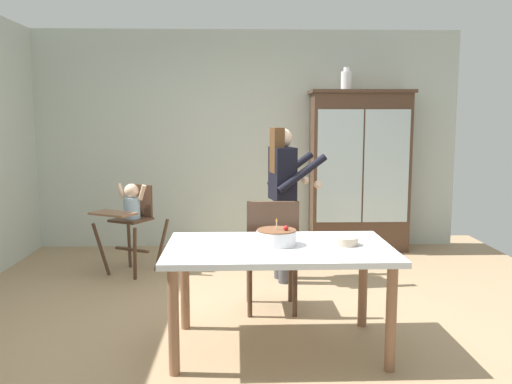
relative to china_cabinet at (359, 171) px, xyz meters
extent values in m
plane|color=tan|center=(-1.39, -2.37, -0.98)|extent=(6.24, 6.24, 0.00)
cube|color=beige|center=(-1.39, 0.26, 0.37)|extent=(5.32, 0.06, 2.70)
cube|color=#4C3323|center=(0.00, 0.00, -0.03)|extent=(1.17, 0.42, 1.92)
cube|color=#4C3323|center=(0.00, 0.00, 0.95)|extent=(1.23, 0.48, 0.04)
cube|color=silver|center=(-0.28, -0.21, 0.07)|extent=(0.54, 0.01, 1.34)
cube|color=silver|center=(0.28, -0.21, 0.07)|extent=(0.54, 0.01, 1.34)
cube|color=#4C3323|center=(0.00, 0.00, 0.07)|extent=(1.09, 0.36, 0.02)
cylinder|color=white|center=(-0.18, 0.00, 1.08)|extent=(0.13, 0.13, 0.22)
cylinder|color=white|center=(-0.18, 0.00, 1.22)|extent=(0.07, 0.07, 0.05)
cylinder|color=#4C3323|center=(-2.90, -1.08, -0.70)|extent=(0.18, 0.09, 0.56)
cylinder|color=#4C3323|center=(-2.51, -1.29, -0.70)|extent=(0.09, 0.18, 0.56)
cylinder|color=#4C3323|center=(-2.69, -0.69, -0.70)|extent=(0.09, 0.18, 0.56)
cylinder|color=#4C3323|center=(-2.30, -0.90, -0.70)|extent=(0.18, 0.09, 0.56)
cube|color=#4C3323|center=(-2.60, -0.99, -0.73)|extent=(0.39, 0.23, 0.02)
cube|color=#4C3323|center=(-2.60, -0.99, -0.41)|extent=(0.46, 0.46, 0.02)
cube|color=#4C3323|center=(-2.53, -0.85, -0.23)|extent=(0.28, 0.17, 0.34)
cube|color=brown|center=(-2.73, -1.23, -0.30)|extent=(0.50, 0.42, 0.02)
cylinder|color=#9EBCD1|center=(-2.59, -0.97, -0.29)|extent=(0.17, 0.17, 0.22)
sphere|color=beige|center=(-2.59, -0.97, -0.11)|extent=(0.15, 0.15, 0.15)
cylinder|color=beige|center=(-2.71, -0.90, -0.12)|extent=(0.11, 0.08, 0.17)
cylinder|color=beige|center=(-2.47, -1.04, -0.12)|extent=(0.11, 0.08, 0.17)
cylinder|color=#47474C|center=(-1.03, -1.38, -0.57)|extent=(0.11, 0.11, 0.82)
cylinder|color=#47474C|center=(-1.06, -1.21, -0.57)|extent=(0.11, 0.11, 0.82)
cube|color=black|center=(-1.04, -1.29, 0.10)|extent=(0.27, 0.39, 0.52)
cube|color=white|center=(-0.94, -1.27, 0.10)|extent=(0.02, 0.06, 0.49)
sphere|color=beige|center=(-1.04, -1.29, 0.45)|extent=(0.19, 0.19, 0.19)
cube|color=brown|center=(-1.10, -1.30, 0.33)|extent=(0.14, 0.21, 0.44)
cylinder|color=black|center=(-0.87, -1.46, 0.11)|extent=(0.49, 0.16, 0.37)
sphere|color=beige|center=(-0.71, -1.43, 0.00)|extent=(0.08, 0.08, 0.08)
cylinder|color=black|center=(-0.95, -1.07, 0.11)|extent=(0.49, 0.16, 0.37)
sphere|color=beige|center=(-0.79, -1.04, 0.00)|extent=(0.08, 0.08, 0.08)
cube|color=silver|center=(-1.19, -2.90, -0.26)|extent=(1.57, 0.96, 0.04)
cylinder|color=brown|center=(-1.88, -3.29, -0.63)|extent=(0.07, 0.07, 0.70)
cylinder|color=brown|center=(-0.50, -3.28, -0.63)|extent=(0.07, 0.07, 0.70)
cylinder|color=brown|center=(-1.89, -2.53, -0.63)|extent=(0.07, 0.07, 0.70)
cylinder|color=brown|center=(-0.51, -2.52, -0.63)|extent=(0.07, 0.07, 0.70)
cylinder|color=white|center=(-1.21, -2.87, -0.19)|extent=(0.28, 0.28, 0.10)
cylinder|color=brown|center=(-1.21, -2.87, -0.14)|extent=(0.27, 0.27, 0.01)
cylinder|color=#F2E5CC|center=(-1.21, -2.87, -0.11)|extent=(0.01, 0.01, 0.06)
cone|color=yellow|center=(-1.21, -2.87, -0.06)|extent=(0.02, 0.02, 0.02)
sphere|color=red|center=(-1.14, -2.91, -0.12)|extent=(0.04, 0.04, 0.04)
cylinder|color=#C6AD93|center=(-0.72, -2.89, -0.22)|extent=(0.18, 0.18, 0.05)
cylinder|color=#4C3323|center=(-1.02, -1.93, -0.76)|extent=(0.04, 0.04, 0.45)
cylinder|color=#4C3323|center=(-1.39, -1.93, -0.76)|extent=(0.04, 0.04, 0.45)
cylinder|color=#4C3323|center=(-1.01, -2.30, -0.76)|extent=(0.04, 0.04, 0.45)
cylinder|color=#4C3323|center=(-1.38, -2.30, -0.76)|extent=(0.04, 0.04, 0.45)
cube|color=brown|center=(-1.20, -2.11, -0.52)|extent=(0.44, 0.44, 0.03)
cube|color=#4C3323|center=(-1.20, -2.31, -0.26)|extent=(0.42, 0.04, 0.48)
cylinder|color=#4C3323|center=(-1.01, -2.31, -0.26)|extent=(0.03, 0.03, 0.48)
cylinder|color=#4C3323|center=(-1.39, -2.31, -0.26)|extent=(0.03, 0.03, 0.48)
camera|label=1|loc=(-1.46, -6.55, 0.63)|focal=37.90mm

